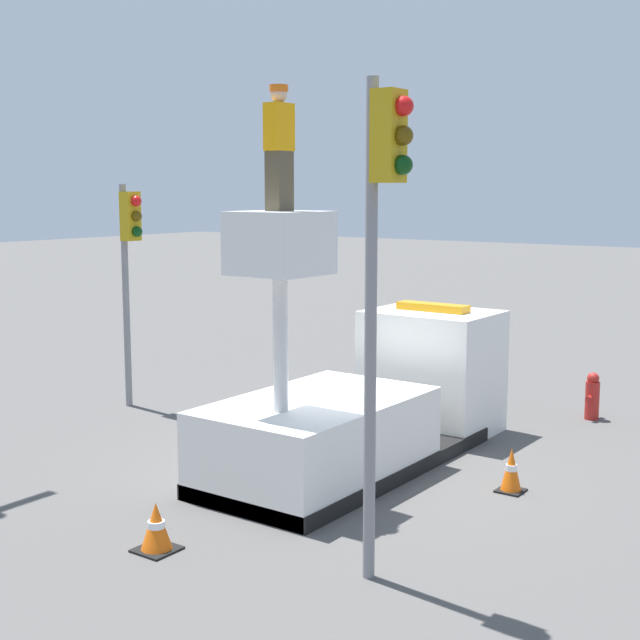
{
  "coord_description": "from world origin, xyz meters",
  "views": [
    {
      "loc": [
        -11.79,
        -7.89,
        4.53
      ],
      "look_at": [
        -2.58,
        -1.27,
        2.87
      ],
      "focal_mm": 50.0,
      "sensor_mm": 36.0,
      "label": 1
    }
  ],
  "objects": [
    {
      "name": "ground_plane",
      "position": [
        0.0,
        0.0,
        0.0
      ],
      "size": [
        120.0,
        120.0,
        0.0
      ],
      "primitive_type": "plane",
      "color": "#565451"
    },
    {
      "name": "fire_hydrant",
      "position": [
        5.41,
        -2.2,
        0.46
      ],
      "size": [
        0.52,
        0.28,
        0.95
      ],
      "color": "#B2231E",
      "rests_on": "ground"
    },
    {
      "name": "worker",
      "position": [
        -1.8,
        0.0,
        5.11
      ],
      "size": [
        0.4,
        0.26,
        1.75
      ],
      "color": "brown",
      "rests_on": "bucket_truck"
    },
    {
      "name": "bucket_truck",
      "position": [
        0.54,
        0.0,
        0.94
      ],
      "size": [
        6.49,
        2.36,
        4.23
      ],
      "color": "black",
      "rests_on": "ground"
    },
    {
      "name": "traffic_light_pole",
      "position": [
        -3.36,
        -2.67,
        4.06
      ],
      "size": [
        0.34,
        0.57,
        5.76
      ],
      "color": "gray",
      "rests_on": "ground"
    },
    {
      "name": "traffic_cone_rear",
      "position": [
        -4.28,
        0.06,
        0.3
      ],
      "size": [
        0.5,
        0.5,
        0.63
      ],
      "color": "black",
      "rests_on": "ground"
    },
    {
      "name": "traffic_cone_curbside",
      "position": [
        0.43,
        -2.67,
        0.32
      ],
      "size": [
        0.39,
        0.39,
        0.69
      ],
      "color": "black",
      "rests_on": "ground"
    },
    {
      "name": "traffic_light_across",
      "position": [
        0.8,
        6.0,
        3.3
      ],
      "size": [
        0.34,
        0.57,
        4.65
      ],
      "color": "gray",
      "rests_on": "ground"
    }
  ]
}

